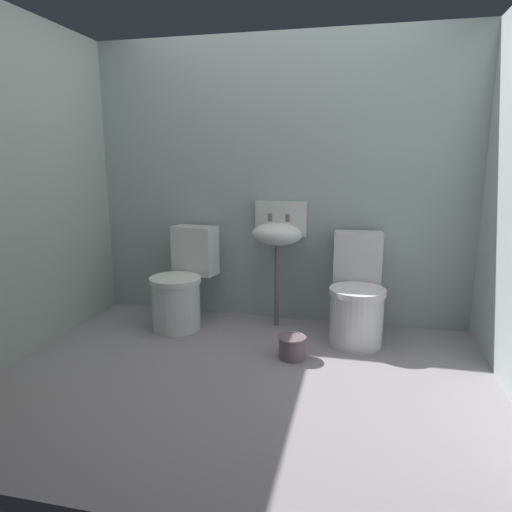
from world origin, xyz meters
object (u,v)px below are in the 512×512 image
at_px(toilet_right, 357,298).
at_px(bucket, 292,346).
at_px(toilet_left, 182,287).
at_px(sink, 278,233).

distance_m(toilet_right, bucket, 0.64).
distance_m(toilet_left, bucket, 1.08).
bearing_deg(sink, bucket, -70.63).
bearing_deg(bucket, sink, 109.37).
relative_size(toilet_left, toilet_right, 1.00).
bearing_deg(toilet_left, sink, -154.21).
xyz_separation_m(sink, bucket, (0.22, -0.61, -0.67)).
xyz_separation_m(toilet_right, bucket, (-0.41, -0.43, -0.24)).
bearing_deg(toilet_right, sink, -19.08).
bearing_deg(toilet_left, toilet_right, -168.42).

